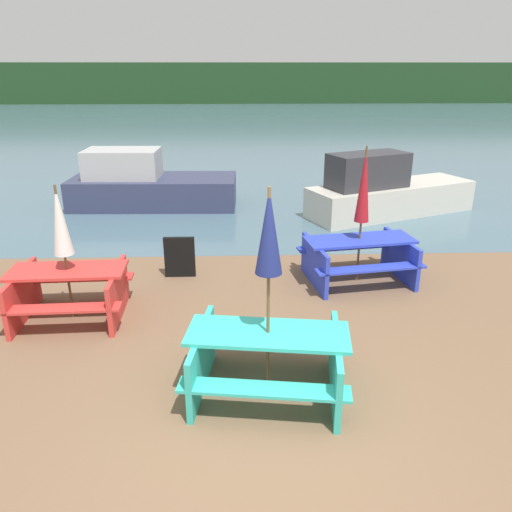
% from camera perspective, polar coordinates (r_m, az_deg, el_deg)
% --- Properties ---
extents(ground_plane, '(60.00, 60.00, 0.00)m').
position_cam_1_polar(ground_plane, '(5.34, 1.14, -21.56)').
color(ground_plane, brown).
extents(water, '(60.00, 50.00, 0.00)m').
position_cam_1_polar(water, '(34.67, -1.76, 14.86)').
color(water, slate).
rests_on(water, ground_plane).
extents(far_treeline, '(80.00, 1.60, 4.00)m').
position_cam_1_polar(far_treeline, '(54.50, -1.97, 19.14)').
color(far_treeline, '#1E3D1E').
rests_on(far_treeline, water).
extents(picnic_table_teal, '(2.01, 1.61, 0.79)m').
position_cam_1_polar(picnic_table_teal, '(5.87, 1.35, -11.37)').
color(picnic_table_teal, '#33B7A8').
rests_on(picnic_table_teal, ground_plane).
extents(picnic_table_red, '(1.75, 1.45, 0.79)m').
position_cam_1_polar(picnic_table_red, '(8.01, -20.52, -3.55)').
color(picnic_table_red, red).
rests_on(picnic_table_red, ground_plane).
extents(picnic_table_blue, '(2.08, 1.66, 0.79)m').
position_cam_1_polar(picnic_table_blue, '(8.99, 11.63, 0.10)').
color(picnic_table_blue, blue).
rests_on(picnic_table_blue, ground_plane).
extents(umbrella_navy, '(0.30, 0.30, 2.46)m').
position_cam_1_polar(umbrella_navy, '(5.23, 1.49, 2.56)').
color(umbrella_navy, brown).
rests_on(umbrella_navy, ground_plane).
extents(umbrella_crimson, '(0.25, 0.25, 2.39)m').
position_cam_1_polar(umbrella_crimson, '(8.64, 12.23, 7.85)').
color(umbrella_crimson, brown).
rests_on(umbrella_crimson, ground_plane).
extents(umbrella_white, '(0.28, 0.28, 2.06)m').
position_cam_1_polar(umbrella_white, '(7.66, -21.51, 3.70)').
color(umbrella_white, brown).
rests_on(umbrella_white, ground_plane).
extents(boat, '(4.63, 2.94, 1.63)m').
position_cam_1_polar(boat, '(13.26, 14.56, 7.07)').
color(boat, beige).
rests_on(boat, water).
extents(boat_second, '(4.47, 1.86, 1.54)m').
position_cam_1_polar(boat_second, '(14.05, -12.31, 7.91)').
color(boat_second, '#333856').
rests_on(boat_second, water).
extents(signboard, '(0.55, 0.08, 0.75)m').
position_cam_1_polar(signboard, '(9.12, -8.72, -0.12)').
color(signboard, black).
rests_on(signboard, ground_plane).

